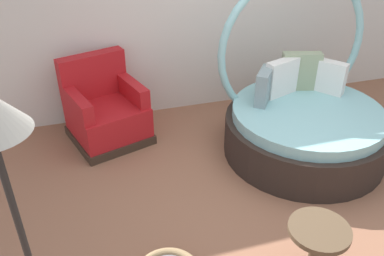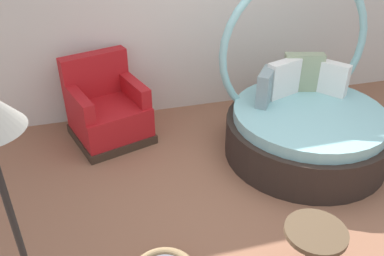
{
  "view_description": "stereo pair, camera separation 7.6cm",
  "coord_description": "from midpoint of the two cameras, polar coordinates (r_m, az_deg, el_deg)",
  "views": [
    {
      "loc": [
        -1.54,
        -2.51,
        2.6
      ],
      "look_at": [
        -0.6,
        0.69,
        0.55
      ],
      "focal_mm": 38.23,
      "sensor_mm": 36.0,
      "label": 1
    },
    {
      "loc": [
        -1.47,
        -2.53,
        2.6
      ],
      "look_at": [
        -0.6,
        0.69,
        0.55
      ],
      "focal_mm": 38.23,
      "sensor_mm": 36.0,
      "label": 2
    }
  ],
  "objects": [
    {
      "name": "ground_plane",
      "position": [
        3.93,
        10.92,
        -10.82
      ],
      "size": [
        8.0,
        8.0,
        0.02
      ],
      "primitive_type": "cube",
      "color": "#936047"
    },
    {
      "name": "round_daybed",
      "position": [
        4.55,
        14.75,
        1.22
      ],
      "size": [
        1.72,
        1.72,
        1.89
      ],
      "color": "#2D231E",
      "rests_on": "ground_plane"
    },
    {
      "name": "side_table",
      "position": [
        3.11,
        16.46,
        -14.47
      ],
      "size": [
        0.44,
        0.44,
        0.52
      ],
      "color": "brown",
      "rests_on": "ground_plane"
    },
    {
      "name": "red_armchair",
      "position": [
        4.75,
        -12.44,
        2.21
      ],
      "size": [
        1.0,
        1.0,
        0.94
      ],
      "color": "#38281E",
      "rests_on": "ground_plane"
    }
  ]
}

